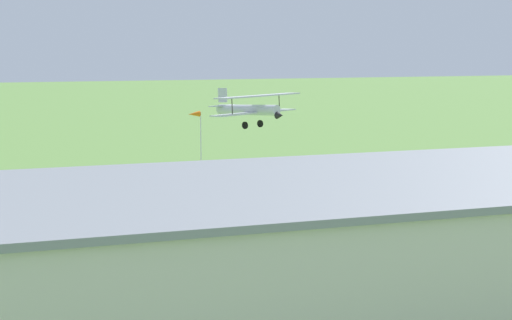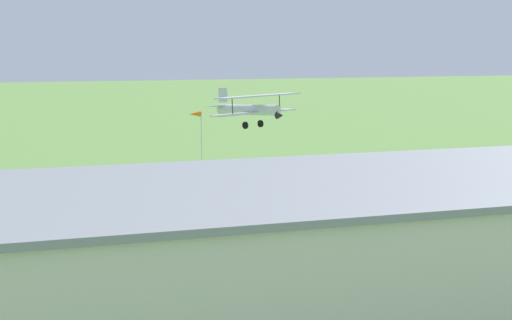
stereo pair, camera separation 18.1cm
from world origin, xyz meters
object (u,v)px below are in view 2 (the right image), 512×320
object	(u,v)px
hangar	(315,250)
person_watching_takeoff	(403,223)
biplane	(251,108)
person_beside_truck	(433,213)
windsock	(196,120)

from	to	relation	value
hangar	person_watching_takeoff	size ratio (longest dim) A/B	23.47
hangar	biplane	world-z (taller)	biplane
hangar	biplane	bearing A→B (deg)	-98.69
hangar	person_watching_takeoff	xyz separation A→B (m)	(-12.37, -15.22, -2.86)
person_beside_truck	windsock	world-z (taller)	windsock
hangar	person_watching_takeoff	bearing A→B (deg)	-129.12
person_beside_truck	windsock	size ratio (longest dim) A/B	0.24
biplane	windsock	bearing A→B (deg)	-78.24
biplane	person_watching_takeoff	world-z (taller)	biplane
person_watching_takeoff	windsock	distance (m)	29.20
hangar	windsock	xyz separation A→B (m)	(-1.96, -41.97, 2.50)
biplane	windsock	size ratio (longest dim) A/B	1.28
person_watching_takeoff	windsock	size ratio (longest dim) A/B	0.23
windsock	hangar	bearing A→B (deg)	87.32
hangar	windsock	size ratio (longest dim) A/B	5.29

